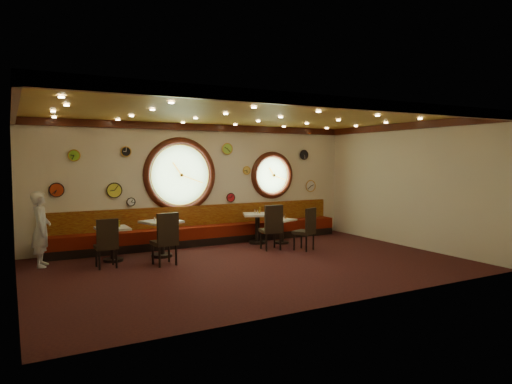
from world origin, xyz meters
name	(u,v)px	position (x,y,z in m)	size (l,w,h in m)	color
floor	(254,265)	(0.00, 0.00, 0.00)	(9.00, 6.00, 0.00)	black
ceiling	(254,114)	(0.00, 0.00, 3.20)	(9.00, 6.00, 0.02)	gold
wall_back	(201,184)	(0.00, 3.00, 1.60)	(9.00, 0.02, 3.20)	beige
wall_front	(346,202)	(0.00, -3.00, 1.60)	(9.00, 0.02, 3.20)	beige
wall_left	(14,199)	(-4.50, 0.00, 1.60)	(0.02, 6.00, 3.20)	beige
wall_right	(407,185)	(4.50, 0.00, 1.60)	(0.02, 6.00, 3.20)	beige
molding_back	(202,127)	(0.00, 2.95, 3.11)	(9.00, 0.10, 0.18)	#39120A
molding_front	(345,103)	(0.00, -2.95, 3.11)	(9.00, 0.10, 0.18)	#39120A
molding_left	(14,107)	(-4.45, 0.00, 3.11)	(0.10, 6.00, 0.18)	#39120A
molding_right	(407,126)	(4.45, 0.00, 3.11)	(0.10, 6.00, 0.18)	#39120A
banquette_base	(206,241)	(0.00, 2.72, 0.10)	(8.00, 0.55, 0.20)	black
banquette_seat	(206,231)	(0.00, 2.72, 0.35)	(8.00, 0.55, 0.30)	#571007
banquette_back	(202,215)	(0.00, 2.94, 0.75)	(8.00, 0.10, 0.55)	#651508
porthole_left_glass	(180,175)	(-0.60, 3.00, 1.85)	(1.66, 1.66, 0.02)	#82AF69
porthole_left_frame	(180,175)	(-0.60, 2.98, 1.85)	(1.98, 1.98, 0.18)	#39120A
porthole_left_ring	(181,175)	(-0.60, 2.95, 1.85)	(1.61, 1.61, 0.03)	gold
porthole_right_glass	(272,175)	(2.20, 3.00, 1.80)	(1.10, 1.10, 0.02)	#82AF69
porthole_right_frame	(272,175)	(2.20, 2.98, 1.80)	(1.38, 1.38, 0.18)	#39120A
porthole_right_ring	(273,175)	(2.20, 2.95, 1.80)	(1.09, 1.09, 0.03)	gold
wall_clock_0	(304,155)	(3.30, 2.96, 2.40)	(0.28, 0.28, 0.03)	black
wall_clock_1	(126,152)	(-2.00, 2.96, 2.45)	(0.24, 0.24, 0.03)	black
wall_clock_2	(74,155)	(-3.20, 2.96, 2.35)	(0.26, 0.26, 0.03)	#82D029
wall_clock_3	(57,190)	(-3.60, 2.96, 1.55)	(0.32, 0.32, 0.03)	#B52E12
wall_clock_4	(310,186)	(3.55, 2.96, 1.45)	(0.34, 0.34, 0.03)	silver
wall_clock_5	(227,149)	(0.75, 2.96, 2.55)	(0.30, 0.30, 0.03)	#97D241
wall_clock_6	(131,202)	(-1.90, 2.96, 1.20)	(0.20, 0.20, 0.03)	white
wall_clock_7	(231,198)	(0.85, 2.96, 1.20)	(0.24, 0.24, 0.03)	red
wall_clock_8	(247,170)	(1.35, 2.96, 1.95)	(0.22, 0.22, 0.03)	#E0BD4A
wall_clock_9	(114,190)	(-2.30, 2.96, 1.50)	(0.36, 0.36, 0.03)	yellow
table_a	(113,240)	(-2.58, 1.81, 0.48)	(0.69, 0.69, 0.76)	black
table_b	(162,234)	(-1.49, 1.76, 0.53)	(0.97, 0.97, 0.84)	black
table_c	(257,225)	(1.28, 2.18, 0.51)	(0.96, 0.96, 0.81)	black
table_d	(282,228)	(1.85, 1.87, 0.42)	(0.78, 0.78, 0.66)	black
chair_a	(107,240)	(-2.82, 1.16, 0.59)	(0.44, 0.44, 0.64)	black
chair_b	(166,235)	(-1.67, 0.82, 0.65)	(0.52, 0.52, 0.70)	black
chair_c	(272,224)	(1.15, 1.19, 0.65)	(0.53, 0.53, 0.70)	black
chair_d	(307,226)	(1.89, 0.74, 0.61)	(0.59, 0.59, 0.66)	black
condiment_a_salt	(107,225)	(-2.69, 1.88, 0.80)	(0.03, 0.03, 0.09)	silver
condiment_b_salt	(155,219)	(-1.64, 1.78, 0.89)	(0.03, 0.03, 0.09)	silver
condiment_c_salt	(255,211)	(1.25, 2.28, 0.86)	(0.04, 0.04, 0.11)	silver
condiment_d_salt	(278,217)	(1.74, 1.88, 0.71)	(0.04, 0.04, 0.11)	silver
condiment_a_pepper	(116,225)	(-2.52, 1.74, 0.81)	(0.04, 0.04, 0.11)	silver
condiment_b_pepper	(164,218)	(-1.41, 1.78, 0.89)	(0.03, 0.03, 0.09)	#B8B8BC
condiment_c_pepper	(257,212)	(1.28, 2.19, 0.86)	(0.04, 0.04, 0.10)	silver
condiment_d_pepper	(284,217)	(1.91, 1.85, 0.70)	(0.03, 0.03, 0.09)	silver
condiment_a_bottle	(119,223)	(-2.43, 1.84, 0.83)	(0.05, 0.05, 0.15)	gold
condiment_b_bottle	(165,217)	(-1.38, 1.80, 0.92)	(0.05, 0.05, 0.16)	gold
condiment_c_bottle	(260,210)	(1.37, 2.23, 0.89)	(0.05, 0.05, 0.16)	gold
condiment_d_bottle	(286,216)	(1.98, 1.89, 0.73)	(0.04, 0.04, 0.14)	orange
waiter	(41,229)	(-4.00, 2.00, 0.80)	(0.58, 0.38, 1.59)	silver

